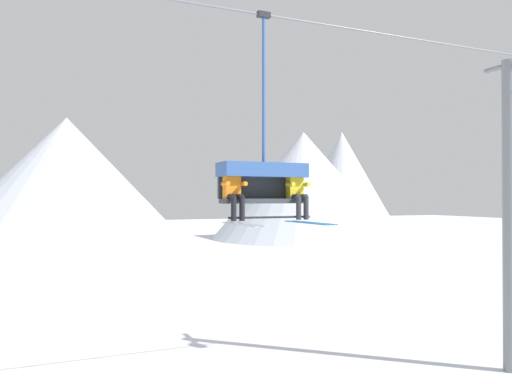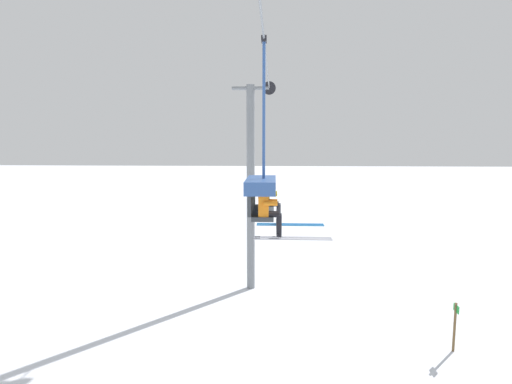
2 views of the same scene
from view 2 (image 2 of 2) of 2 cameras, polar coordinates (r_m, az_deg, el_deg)
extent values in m
cylinder|color=slate|center=(17.60, -0.76, 0.38)|extent=(0.36, 0.36, 9.03)
cylinder|color=slate|center=(17.62, -0.79, 14.61)|extent=(0.16, 1.60, 0.16)
cylinder|color=black|center=(17.59, 1.90, 14.62)|extent=(0.08, 0.56, 0.56)
cylinder|color=slate|center=(8.89, 1.03, 21.99)|extent=(19.70, 0.05, 0.05)
cube|color=#33383D|center=(9.41, 1.09, -2.91)|extent=(1.83, 0.48, 0.10)
cube|color=#33383D|center=(9.37, -0.62, -1.24)|extent=(1.83, 0.08, 0.45)
cube|color=#335699|center=(9.32, 0.73, 1.03)|extent=(1.86, 0.68, 0.30)
cylinder|color=black|center=(9.47, 3.03, -4.89)|extent=(1.83, 0.04, 0.04)
cylinder|color=#335699|center=(9.28, 1.13, 11.43)|extent=(0.07, 0.07, 3.07)
cube|color=black|center=(9.53, 1.15, 20.98)|extent=(0.28, 0.12, 0.12)
cube|color=orange|center=(8.64, 1.09, -1.73)|extent=(0.32, 0.22, 0.52)
sphere|color=silver|center=(8.59, 1.10, 0.63)|extent=(0.22, 0.22, 0.22)
ellipsoid|color=black|center=(8.59, 1.77, 0.63)|extent=(0.17, 0.04, 0.08)
cylinder|color=black|center=(8.59, 2.21, -3.28)|extent=(0.11, 0.34, 0.11)
cylinder|color=black|center=(8.76, 2.22, -3.07)|extent=(0.11, 0.34, 0.11)
cylinder|color=black|center=(8.64, 3.33, -4.85)|extent=(0.11, 0.11, 0.48)
cylinder|color=black|center=(8.81, 3.32, -4.62)|extent=(0.11, 0.11, 0.48)
cube|color=#B2B2BC|center=(8.71, 5.29, -6.73)|extent=(0.09, 1.70, 0.02)
cube|color=#B2B2BC|center=(8.88, 5.24, -6.45)|extent=(0.09, 1.70, 0.02)
cylinder|color=orange|center=(8.45, 2.08, -1.67)|extent=(0.09, 0.30, 0.09)
cylinder|color=orange|center=(8.82, 2.10, -1.29)|extent=(0.09, 0.30, 0.09)
cube|color=yellow|center=(10.07, 1.33, -0.45)|extent=(0.32, 0.22, 0.52)
sphere|color=black|center=(10.03, 1.33, 1.58)|extent=(0.22, 0.22, 0.22)
ellipsoid|color=black|center=(10.03, 1.91, 1.58)|extent=(0.17, 0.04, 0.08)
cylinder|color=#2D2D33|center=(10.01, 2.28, -1.77)|extent=(0.11, 0.34, 0.11)
cylinder|color=#2D2D33|center=(10.19, 2.29, -1.62)|extent=(0.11, 0.34, 0.11)
cylinder|color=#2D2D33|center=(10.06, 3.25, -3.13)|extent=(0.11, 0.11, 0.48)
cylinder|color=#2D2D33|center=(10.23, 3.24, -2.95)|extent=(0.11, 0.11, 0.48)
cube|color=#1E6BB2|center=(10.12, 4.93, -4.75)|extent=(0.09, 1.70, 0.02)
cube|color=#1E6BB2|center=(10.29, 4.89, -4.55)|extent=(0.09, 1.70, 0.02)
cylinder|color=yellow|center=(9.88, 2.17, -0.37)|extent=(0.09, 0.30, 0.09)
cylinder|color=yellow|center=(10.25, 2.19, -0.10)|extent=(0.09, 0.30, 0.09)
cylinder|color=brown|center=(14.66, 26.50, -16.91)|extent=(0.08, 0.08, 1.60)
cube|color=#198C33|center=(14.43, 26.70, -14.64)|extent=(0.36, 0.02, 0.24)
camera|label=1|loc=(10.60, 63.86, -5.43)|focal=35.00mm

